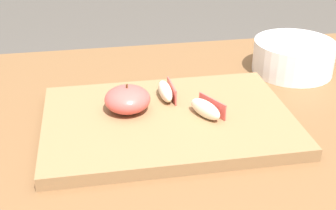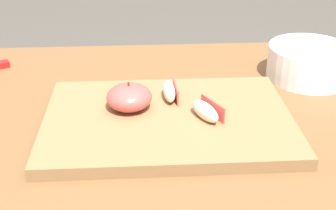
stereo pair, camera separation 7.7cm
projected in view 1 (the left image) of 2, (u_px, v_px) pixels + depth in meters
dining_table at (209, 171)px, 0.85m from camera, size 1.44×0.82×0.76m
cutting_board at (168, 121)px, 0.79m from camera, size 0.43×0.29×0.02m
apple_half_skin_up at (127, 99)px, 0.79m from camera, size 0.08×0.08×0.05m
apple_wedge_near_knife at (206, 109)px, 0.77m from camera, size 0.05×0.07×0.03m
apple_wedge_left at (166, 91)px, 0.83m from camera, size 0.03×0.07×0.03m
ceramic_fruit_bowl at (293, 56)px, 0.98m from camera, size 0.17×0.17×0.07m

